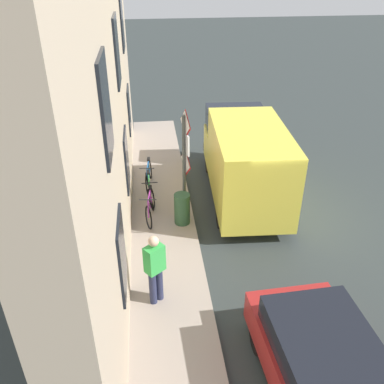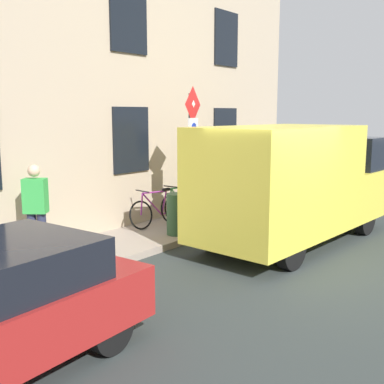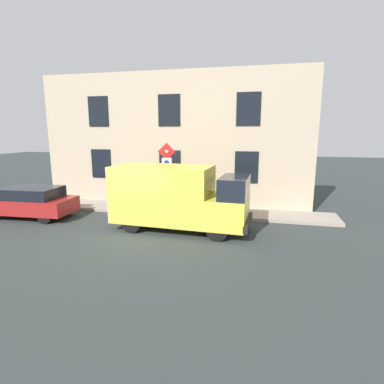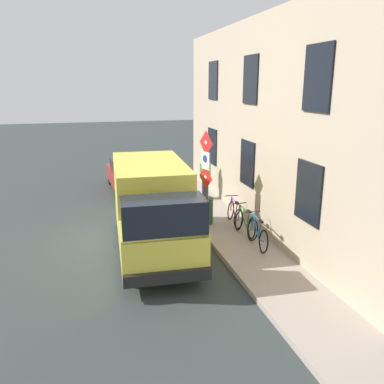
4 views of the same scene
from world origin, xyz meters
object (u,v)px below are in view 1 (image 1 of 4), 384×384
Objects in this scene: sign_post_stacked at (186,153)px; bicycle_blue at (149,176)px; bicycle_green at (149,190)px; bicycle_purple at (150,206)px; litter_bin at (182,209)px; pedestrian at (155,267)px; delivery_van at (245,159)px; parked_hatchback at (329,377)px.

bicycle_blue is at bearing -60.73° from sign_post_stacked.
bicycle_purple is at bearing -2.03° from bicycle_green.
sign_post_stacked reaches higher than bicycle_purple.
sign_post_stacked is 1.57m from litter_bin.
bicycle_purple is at bearing 143.41° from pedestrian.
sign_post_stacked reaches higher than delivery_van.
parked_hatchback is at bearing 31.49° from bicycle_purple.
sign_post_stacked is 2.29m from delivery_van.
delivery_van reaches higher than litter_bin.
delivery_van is 1.33× the size of parked_hatchback.
bicycle_green is 4.21m from pedestrian.
delivery_van is 6.96m from parked_hatchback.
litter_bin is at bearing -163.91° from parked_hatchback.
pedestrian is (-0.04, 5.09, 0.56)m from bicycle_blue.
bicycle_purple is at bearing 5.41° from bicycle_blue.
pedestrian reaches higher than bicycle_blue.
litter_bin is (0.15, 0.37, -1.52)m from sign_post_stacked.
bicycle_purple is 0.95m from litter_bin.
bicycle_purple is (0.00, 1.83, 0.00)m from bicycle_blue.
parked_hatchback is 8.21m from bicycle_blue.
sign_post_stacked is at bearing 96.92° from bicycle_purple.
parked_hatchback is 2.38× the size of bicycle_blue.
sign_post_stacked is at bearing -166.30° from parked_hatchback.
parked_hatchback is at bearing 8.83° from pedestrian.
pedestrian reaches higher than parked_hatchback.
bicycle_blue is at bearing 77.68° from delivery_van.
litter_bin is (-0.87, 1.27, 0.08)m from bicycle_green.
litter_bin is (1.90, -5.54, -0.14)m from parked_hatchback.
bicycle_purple is (0.00, 0.91, 0.00)m from bicycle_green.
pedestrian is (2.73, -2.63, 0.34)m from parked_hatchback.
parked_hatchback is 2.38× the size of bicycle_purple.
delivery_van is 6.03× the size of litter_bin.
bicycle_blue is (1.02, -1.82, -1.60)m from sign_post_stacked.
parked_hatchback is (0.15, 6.93, -0.60)m from delivery_van.
sign_post_stacked is 0.75× the size of parked_hatchback.
pedestrian is at bearing 5.83° from bicycle_blue.
delivery_van is 3.03m from bicycle_green.
litter_bin is at bearing 27.17° from bicycle_blue.
sign_post_stacked is 6.31m from parked_hatchback.
sign_post_stacked is 0.56× the size of delivery_van.
litter_bin is (2.04, 1.39, -0.74)m from delivery_van.
parked_hatchback is at bearing 20.16° from bicycle_green.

